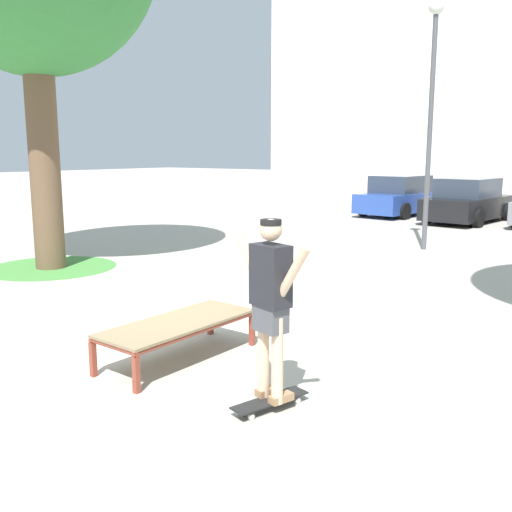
% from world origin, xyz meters
% --- Properties ---
extents(ground_plane, '(120.00, 120.00, 0.00)m').
position_xyz_m(ground_plane, '(0.00, 0.00, 0.00)').
color(ground_plane, '#B2AA9E').
extents(skate_box, '(0.82, 1.92, 0.46)m').
position_xyz_m(skate_box, '(0.63, -0.23, 0.41)').
color(skate_box, brown).
rests_on(skate_box, ground).
extents(skateboard, '(0.40, 0.82, 0.09)m').
position_xyz_m(skateboard, '(2.23, -0.66, 0.08)').
color(skateboard, black).
rests_on(skateboard, ground).
extents(skater, '(0.98, 0.37, 1.69)m').
position_xyz_m(skater, '(2.23, -0.66, 1.07)').
color(skater, beige).
rests_on(skater, skateboard).
extents(grass_patch_near_left, '(2.65, 2.65, 0.01)m').
position_xyz_m(grass_patch_near_left, '(-5.28, 2.08, 0.00)').
color(grass_patch_near_left, '#47893D').
rests_on(grass_patch_near_left, ground).
extents(car_blue, '(2.29, 4.37, 1.50)m').
position_xyz_m(car_blue, '(-3.45, 16.04, 0.69)').
color(car_blue, '#28479E').
rests_on(car_blue, ground).
extents(car_black, '(2.22, 4.35, 1.50)m').
position_xyz_m(car_black, '(-0.75, 15.31, 0.69)').
color(car_black, black).
rests_on(car_black, ground).
extents(light_post, '(0.36, 0.36, 5.83)m').
position_xyz_m(light_post, '(0.11, 8.93, 3.83)').
color(light_post, '#4C4C51').
rests_on(light_post, ground).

